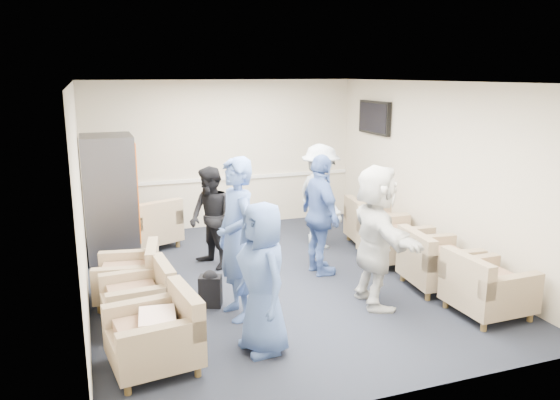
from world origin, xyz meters
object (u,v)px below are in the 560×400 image
object	(u,v)px
armchair_right_midfar	(391,241)
armchair_right_midnear	(435,264)
person_mid_left	(236,239)
person_back_right	(320,197)
person_back_left	(211,218)
vending_machine	(110,197)
armchair_corner	(149,227)
armchair_left_mid	(142,299)
armchair_right_near	(485,289)
person_front_left	(263,278)
person_front_right	(376,236)
armchair_left_far	(132,278)
person_mid_right	(320,215)
armchair_right_far	(372,226)
armchair_left_near	(159,337)

from	to	relation	value
armchair_right_midfar	armchair_right_midnear	bearing A→B (deg)	-175.39
person_mid_left	person_back_right	distance (m)	2.90
person_back_left	person_back_right	xyz separation A→B (m)	(1.89, 0.36, 0.10)
vending_machine	person_mid_left	world-z (taller)	vending_machine
armchair_corner	armchair_left_mid	bearing A→B (deg)	60.38
armchair_right_near	armchair_right_midfar	size ratio (longest dim) A/B	0.92
armchair_right_midfar	armchair_right_near	bearing A→B (deg)	-174.74
person_front_left	person_front_right	world-z (taller)	person_front_right
armchair_right_midfar	armchair_corner	world-z (taller)	armchair_corner
vending_machine	person_front_right	distance (m)	4.18
armchair_left_mid	armchair_left_far	distance (m)	0.74
armchair_right_midfar	person_mid_right	xyz separation A→B (m)	(-1.19, -0.06, 0.52)
armchair_corner	person_front_right	distance (m)	4.06
armchair_left_mid	person_front_left	size ratio (longest dim) A/B	0.51
vending_machine	person_back_right	size ratio (longest dim) A/B	1.12
armchair_left_mid	person_front_left	world-z (taller)	person_front_left
armchair_right_far	person_mid_left	bearing A→B (deg)	131.10
vending_machine	person_mid_left	xyz separation A→B (m)	(1.25, -2.73, -0.00)
armchair_left_mid	person_mid_right	bearing A→B (deg)	103.32
person_front_right	armchair_left_near	bearing A→B (deg)	110.79
armchair_left_far	person_mid_left	world-z (taller)	person_mid_left
armchair_right_midfar	person_mid_right	bearing A→B (deg)	96.07
armchair_right_near	person_mid_left	bearing A→B (deg)	69.41
armchair_left_mid	armchair_corner	distance (m)	2.90
armchair_left_far	armchair_right_midnear	distance (m)	3.95
armchair_right_midfar	person_front_left	size ratio (longest dim) A/B	0.58
armchair_corner	armchair_left_far	bearing A→B (deg)	56.33
armchair_right_midfar	armchair_right_far	world-z (taller)	armchair_right_midfar
armchair_right_midnear	vending_machine	bearing A→B (deg)	60.24
armchair_left_mid	person_back_left	world-z (taller)	person_back_left
armchair_right_midfar	armchair_corner	size ratio (longest dim) A/B	0.81
person_front_right	vending_machine	bearing A→B (deg)	52.49
person_mid_right	person_front_right	xyz separation A→B (m)	(0.20, -1.21, 0.02)
person_back_right	person_mid_right	size ratio (longest dim) A/B	0.99
person_front_right	armchair_right_near	bearing A→B (deg)	-116.77
armchair_left_far	armchair_right_far	bearing A→B (deg)	114.10
person_back_right	armchair_corner	bearing A→B (deg)	63.69
armchair_left_mid	armchair_right_near	bearing A→B (deg)	69.32
person_front_left	armchair_right_near	bearing A→B (deg)	79.33
armchair_right_near	armchair_corner	distance (m)	5.26
person_front_left	person_mid_right	world-z (taller)	person_mid_right
armchair_right_near	person_mid_right	world-z (taller)	person_mid_right
person_mid_right	armchair_right_midfar	bearing A→B (deg)	-89.03
armchair_corner	person_front_right	bearing A→B (deg)	104.33
armchair_right_near	armchair_corner	size ratio (longest dim) A/B	0.74
armchair_left_far	person_front_left	distance (m)	2.17
armchair_left_mid	armchair_right_near	size ratio (longest dim) A/B	0.96
armchair_left_mid	armchair_right_midfar	distance (m)	3.86
person_back_left	person_mid_right	world-z (taller)	person_mid_right
armchair_right_far	person_back_left	world-z (taller)	person_back_left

